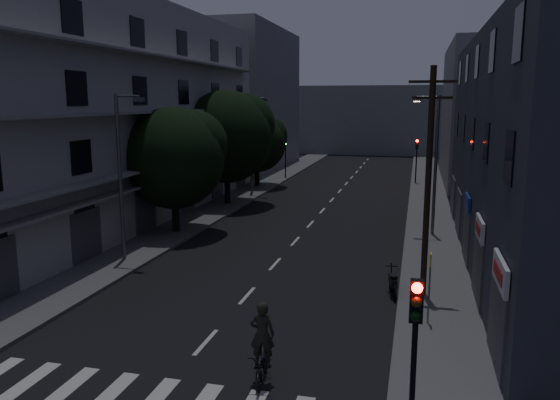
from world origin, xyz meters
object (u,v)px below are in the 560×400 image
at_px(utility_pole, 428,178).
at_px(cyclist, 262,356).
at_px(bus_stop_sign, 430,275).
at_px(traffic_signal_near, 415,334).
at_px(motorcycle, 393,284).

xyz_separation_m(utility_pole, cyclist, (-4.41, -8.15, -4.06)).
height_order(utility_pole, bus_stop_sign, utility_pole).
bearing_deg(traffic_signal_near, bus_stop_sign, 86.44).
distance_m(utility_pole, bus_stop_sign, 4.22).
bearing_deg(cyclist, motorcycle, 60.76).
height_order(traffic_signal_near, utility_pole, utility_pole).
bearing_deg(traffic_signal_near, utility_pole, 88.21).
bearing_deg(traffic_signal_near, cyclist, 146.18).
relative_size(utility_pole, cyclist, 3.74).
bearing_deg(motorcycle, cyclist, -120.95).
relative_size(bus_stop_sign, motorcycle, 1.35).
distance_m(traffic_signal_near, motorcycle, 11.17).
relative_size(utility_pole, bus_stop_sign, 3.56).
xyz_separation_m(traffic_signal_near, utility_pole, (0.34, 10.88, 1.77)).
bearing_deg(cyclist, traffic_signal_near, -41.38).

